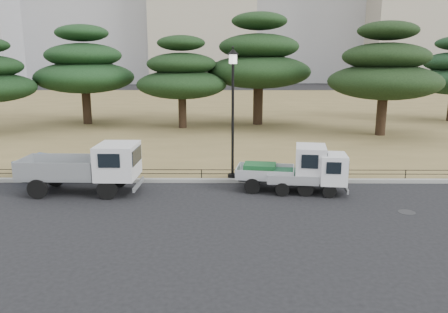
{
  "coord_description": "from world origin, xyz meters",
  "views": [
    {
      "loc": [
        0.14,
        -15.89,
        5.3
      ],
      "look_at": [
        0.0,
        2.0,
        1.3
      ],
      "focal_mm": 35.0,
      "sensor_mm": 36.0,
      "label": 1
    }
  ],
  "objects_px": {
    "truck_large": "(87,166)",
    "street_lamp": "(233,92)",
    "truck_kei_front": "(288,168)",
    "tarp_pile": "(36,168)",
    "truck_kei_rear": "(313,174)"
  },
  "relations": [
    {
      "from": "truck_kei_rear",
      "to": "street_lamp",
      "type": "height_order",
      "value": "street_lamp"
    },
    {
      "from": "truck_kei_front",
      "to": "street_lamp",
      "type": "height_order",
      "value": "street_lamp"
    },
    {
      "from": "truck_large",
      "to": "truck_kei_front",
      "type": "bearing_deg",
      "value": 3.86
    },
    {
      "from": "street_lamp",
      "to": "truck_kei_rear",
      "type": "bearing_deg",
      "value": -29.44
    },
    {
      "from": "truck_kei_front",
      "to": "street_lamp",
      "type": "distance_m",
      "value": 4.02
    },
    {
      "from": "truck_large",
      "to": "street_lamp",
      "type": "relative_size",
      "value": 0.83
    },
    {
      "from": "street_lamp",
      "to": "tarp_pile",
      "type": "xyz_separation_m",
      "value": [
        -8.74,
        -0.01,
        -3.35
      ]
    },
    {
      "from": "truck_kei_rear",
      "to": "tarp_pile",
      "type": "distance_m",
      "value": 12.09
    },
    {
      "from": "truck_kei_rear",
      "to": "street_lamp",
      "type": "bearing_deg",
      "value": 157.12
    },
    {
      "from": "tarp_pile",
      "to": "truck_kei_front",
      "type": "bearing_deg",
      "value": -7.53
    },
    {
      "from": "truck_large",
      "to": "tarp_pile",
      "type": "height_order",
      "value": "truck_large"
    },
    {
      "from": "truck_kei_front",
      "to": "street_lamp",
      "type": "bearing_deg",
      "value": 155.94
    },
    {
      "from": "truck_large",
      "to": "truck_kei_front",
      "type": "xyz_separation_m",
      "value": [
        8.11,
        0.4,
        -0.18
      ]
    },
    {
      "from": "truck_kei_rear",
      "to": "street_lamp",
      "type": "relative_size",
      "value": 0.58
    },
    {
      "from": "street_lamp",
      "to": "truck_large",
      "type": "bearing_deg",
      "value": -162.34
    }
  ]
}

